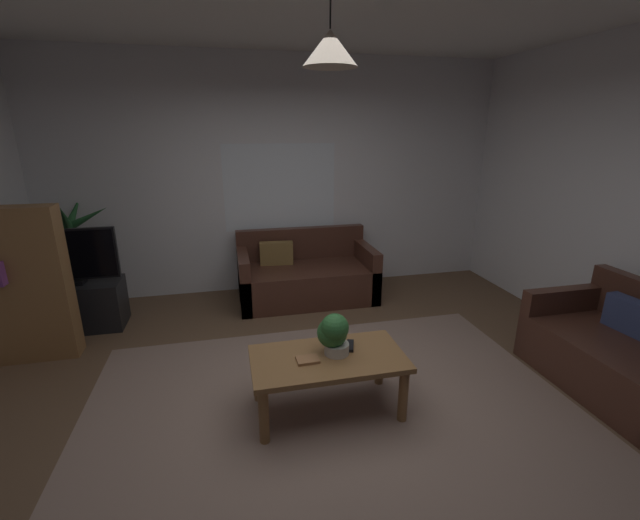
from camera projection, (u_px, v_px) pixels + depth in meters
The scene contains 15 objects.
floor at pixel (329, 401), 3.21m from camera, with size 5.61×5.06×0.02m, color brown.
rug at pixel (335, 416), 3.02m from camera, with size 3.65×2.78×0.01m, color gray.
wall_back at pixel (280, 177), 5.15m from camera, with size 5.73×0.06×2.87m, color silver.
window_pane at pixel (281, 188), 5.16m from camera, with size 1.39×0.01×1.06m, color white.
couch_under_window at pixel (306, 277), 5.08m from camera, with size 1.63×0.84×0.82m.
couch_right_side at pixel (624, 358), 3.28m from camera, with size 0.84×1.34×0.82m.
coffee_table at pixel (328, 365), 2.99m from camera, with size 1.11×0.59×0.45m.
book_on_table_0 at pixel (308, 360), 2.91m from camera, with size 0.16×0.12×0.02m, color #99663F.
remote_on_table_0 at pixel (350, 346), 3.09m from camera, with size 0.05×0.16×0.02m, color black.
potted_plant_on_table at pixel (334, 333), 2.96m from camera, with size 0.23×0.24×0.31m.
tv_stand at pixel (78, 306), 4.31m from camera, with size 0.90×0.44×0.50m, color black.
tv at pixel (67, 256), 4.12m from camera, with size 0.94×0.16×0.58m.
potted_palm_corner at pixel (75, 265), 4.61m from camera, with size 0.80×0.82×1.32m.
bookshelf_corner at pixel (24, 286), 3.61m from camera, with size 0.70×0.31×1.40m.
pendant_lamp at pixel (330, 48), 2.36m from camera, with size 0.32×0.32×0.51m.
Camera 1 is at (-0.68, -2.65, 2.01)m, focal length 23.20 mm.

